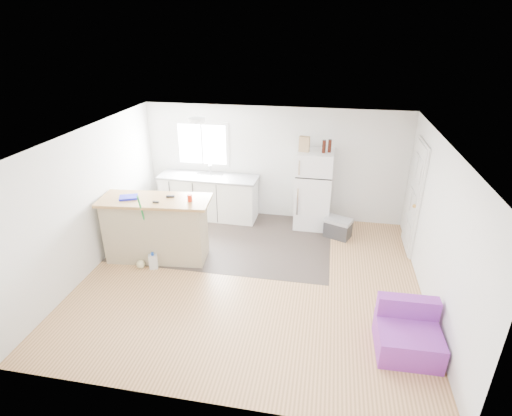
{
  "coord_description": "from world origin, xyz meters",
  "views": [
    {
      "loc": [
        1.11,
        -5.51,
        3.88
      ],
      "look_at": [
        -0.04,
        0.7,
        0.97
      ],
      "focal_mm": 28.0,
      "sensor_mm": 36.0,
      "label": 1
    }
  ],
  "objects_px": {
    "kitchen_cabinets": "(209,196)",
    "cooler": "(338,228)",
    "cleaner_jug": "(153,261)",
    "cardboard_box": "(304,144)",
    "blue_tray": "(128,197)",
    "purple_seat": "(407,335)",
    "bottle_right": "(330,146)",
    "red_cup": "(190,198)",
    "peninsula": "(156,229)",
    "mop": "(142,255)",
    "bottle_left": "(324,147)",
    "refrigerator": "(313,190)"
  },
  "relations": [
    {
      "from": "peninsula",
      "to": "bottle_left",
      "type": "xyz_separation_m",
      "value": [
        2.81,
        1.73,
        1.16
      ]
    },
    {
      "from": "kitchen_cabinets",
      "to": "cleaner_jug",
      "type": "xyz_separation_m",
      "value": [
        -0.37,
        -2.2,
        -0.35
      ]
    },
    {
      "from": "peninsula",
      "to": "cooler",
      "type": "xyz_separation_m",
      "value": [
        3.21,
        1.39,
        -0.39
      ]
    },
    {
      "from": "peninsula",
      "to": "purple_seat",
      "type": "xyz_separation_m",
      "value": [
        4.09,
        -1.56,
        -0.35
      ]
    },
    {
      "from": "cardboard_box",
      "to": "red_cup",
      "type": "bearing_deg",
      "value": -135.62
    },
    {
      "from": "mop",
      "to": "bottle_left",
      "type": "relative_size",
      "value": 5.61
    },
    {
      "from": "blue_tray",
      "to": "refrigerator",
      "type": "bearing_deg",
      "value": 31.2
    },
    {
      "from": "bottle_left",
      "to": "bottle_right",
      "type": "height_order",
      "value": "same"
    },
    {
      "from": "refrigerator",
      "to": "bottle_left",
      "type": "distance_m",
      "value": 0.95
    },
    {
      "from": "mop",
      "to": "bottle_left",
      "type": "distance_m",
      "value": 3.92
    },
    {
      "from": "peninsula",
      "to": "bottle_right",
      "type": "height_order",
      "value": "bottle_right"
    },
    {
      "from": "refrigerator",
      "to": "bottle_right",
      "type": "distance_m",
      "value": 0.97
    },
    {
      "from": "cleaner_jug",
      "to": "purple_seat",
      "type": "bearing_deg",
      "value": -37.2
    },
    {
      "from": "bottle_right",
      "to": "purple_seat",
      "type": "bearing_deg",
      "value": -70.78
    },
    {
      "from": "refrigerator",
      "to": "bottle_left",
      "type": "xyz_separation_m",
      "value": [
        0.15,
        -0.08,
        0.94
      ]
    },
    {
      "from": "kitchen_cabinets",
      "to": "blue_tray",
      "type": "height_order",
      "value": "kitchen_cabinets"
    },
    {
      "from": "purple_seat",
      "to": "cardboard_box",
      "type": "distance_m",
      "value": 4.0
    },
    {
      "from": "purple_seat",
      "to": "cardboard_box",
      "type": "relative_size",
      "value": 2.67
    },
    {
      "from": "cooler",
      "to": "mop",
      "type": "bearing_deg",
      "value": -130.07
    },
    {
      "from": "cooler",
      "to": "bottle_left",
      "type": "xyz_separation_m",
      "value": [
        -0.4,
        0.33,
        1.55
      ]
    },
    {
      "from": "peninsula",
      "to": "bottle_left",
      "type": "relative_size",
      "value": 7.83
    },
    {
      "from": "kitchen_cabinets",
      "to": "cardboard_box",
      "type": "xyz_separation_m",
      "value": [
        2.01,
        -0.09,
        1.29
      ]
    },
    {
      "from": "refrigerator",
      "to": "blue_tray",
      "type": "xyz_separation_m",
      "value": [
        -3.08,
        -1.86,
        0.37
      ]
    },
    {
      "from": "purple_seat",
      "to": "bottle_left",
      "type": "height_order",
      "value": "bottle_left"
    },
    {
      "from": "purple_seat",
      "to": "red_cup",
      "type": "bearing_deg",
      "value": 154.06
    },
    {
      "from": "blue_tray",
      "to": "bottle_right",
      "type": "bearing_deg",
      "value": 28.93
    },
    {
      "from": "kitchen_cabinets",
      "to": "bottle_left",
      "type": "height_order",
      "value": "bottle_left"
    },
    {
      "from": "peninsula",
      "to": "blue_tray",
      "type": "distance_m",
      "value": 0.73
    },
    {
      "from": "refrigerator",
      "to": "mop",
      "type": "bearing_deg",
      "value": -141.77
    },
    {
      "from": "mop",
      "to": "bottle_left",
      "type": "bearing_deg",
      "value": 36.11
    },
    {
      "from": "purple_seat",
      "to": "cardboard_box",
      "type": "bearing_deg",
      "value": 115.32
    },
    {
      "from": "purple_seat",
      "to": "blue_tray",
      "type": "relative_size",
      "value": 2.67
    },
    {
      "from": "blue_tray",
      "to": "cooler",
      "type": "bearing_deg",
      "value": 21.77
    },
    {
      "from": "kitchen_cabinets",
      "to": "mop",
      "type": "relative_size",
      "value": 1.53
    },
    {
      "from": "mop",
      "to": "blue_tray",
      "type": "distance_m",
      "value": 1.04
    },
    {
      "from": "cooler",
      "to": "bottle_left",
      "type": "height_order",
      "value": "bottle_left"
    },
    {
      "from": "cooler",
      "to": "blue_tray",
      "type": "height_order",
      "value": "blue_tray"
    },
    {
      "from": "blue_tray",
      "to": "kitchen_cabinets",
      "type": "bearing_deg",
      "value": 65.97
    },
    {
      "from": "purple_seat",
      "to": "bottle_right",
      "type": "height_order",
      "value": "bottle_right"
    },
    {
      "from": "cardboard_box",
      "to": "bottle_right",
      "type": "xyz_separation_m",
      "value": [
        0.49,
        0.04,
        -0.02
      ]
    },
    {
      "from": "bottle_left",
      "to": "bottle_right",
      "type": "distance_m",
      "value": 0.13
    },
    {
      "from": "mop",
      "to": "refrigerator",
      "type": "bearing_deg",
      "value": 38.61
    },
    {
      "from": "cleaner_jug",
      "to": "cardboard_box",
      "type": "xyz_separation_m",
      "value": [
        2.38,
        2.11,
        1.64
      ]
    },
    {
      "from": "cardboard_box",
      "to": "bottle_right",
      "type": "height_order",
      "value": "cardboard_box"
    },
    {
      "from": "mop",
      "to": "kitchen_cabinets",
      "type": "bearing_deg",
      "value": 76.35
    },
    {
      "from": "blue_tray",
      "to": "bottle_right",
      "type": "height_order",
      "value": "bottle_right"
    },
    {
      "from": "kitchen_cabinets",
      "to": "refrigerator",
      "type": "xyz_separation_m",
      "value": [
        2.24,
        -0.03,
        0.33
      ]
    },
    {
      "from": "kitchen_cabinets",
      "to": "peninsula",
      "type": "height_order",
      "value": "kitchen_cabinets"
    },
    {
      "from": "peninsula",
      "to": "bottle_left",
      "type": "distance_m",
      "value": 3.5
    },
    {
      "from": "kitchen_cabinets",
      "to": "cooler",
      "type": "height_order",
      "value": "kitchen_cabinets"
    }
  ]
}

